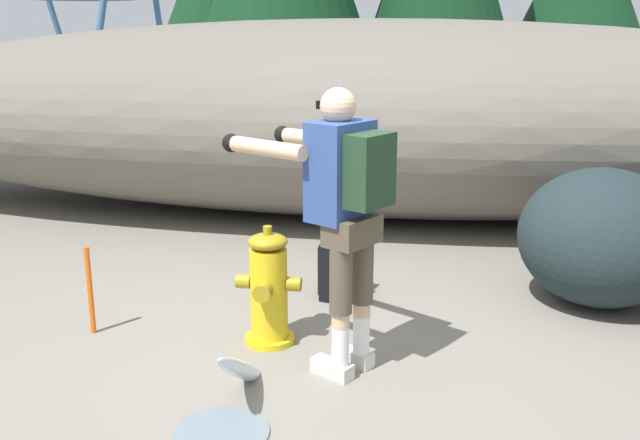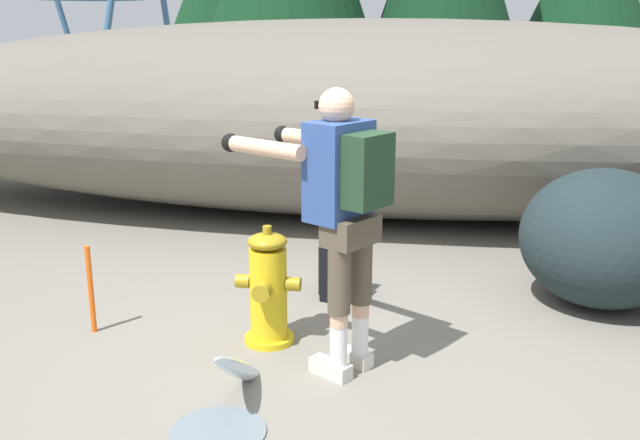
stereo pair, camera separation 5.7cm
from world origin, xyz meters
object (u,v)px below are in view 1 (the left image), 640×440
object	(u,v)px
boulder_large	(602,237)
survey_stake	(90,290)
spare_backpack	(340,270)
utility_worker	(341,198)
fire_hydrant	(269,290)

from	to	relation	value
boulder_large	survey_stake	bearing A→B (deg)	-162.51
spare_backpack	survey_stake	world-z (taller)	survey_stake
survey_stake	utility_worker	bearing A→B (deg)	-8.61
fire_hydrant	utility_worker	xyz separation A→B (m)	(0.50, -0.30, 0.69)
fire_hydrant	survey_stake	xyz separation A→B (m)	(-1.20, -0.04, -0.06)
spare_backpack	survey_stake	distance (m)	1.79
spare_backpack	boulder_large	xyz separation A→B (m)	(1.88, 0.19, 0.29)
utility_worker	boulder_large	xyz separation A→B (m)	(1.74, 1.34, -0.55)
utility_worker	survey_stake	distance (m)	1.87
spare_backpack	boulder_large	size ratio (longest dim) A/B	0.40
boulder_large	fire_hydrant	bearing A→B (deg)	-155.06
utility_worker	boulder_large	distance (m)	2.26
survey_stake	spare_backpack	bearing A→B (deg)	29.91
boulder_large	survey_stake	xyz separation A→B (m)	(-3.43, -1.08, -0.20)
boulder_large	utility_worker	bearing A→B (deg)	-142.37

